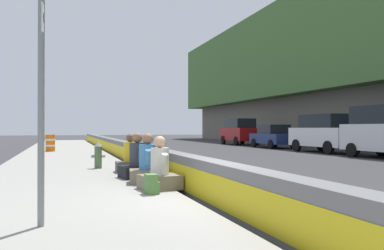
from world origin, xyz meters
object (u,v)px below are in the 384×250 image
backpack (151,184)px  parked_car_midline (273,136)px  fire_hydrant (98,155)px  parked_car_fourth (325,133)px  seated_person_rear (137,164)px  construction_barrel (50,143)px  seated_person_middle (148,167)px  route_sign_post (42,73)px  parked_car_far (239,131)px  seated_person_foreground (160,172)px  seated_person_far (130,160)px

backpack → parked_car_midline: bearing=-34.7°
fire_hydrant → parked_car_fourth: size_ratio=0.18×
seated_person_rear → construction_barrel: (13.78, 2.55, 0.10)m
fire_hydrant → backpack: size_ratio=2.20×
seated_person_middle → construction_barrel: (14.88, 2.61, 0.10)m
route_sign_post → seated_person_middle: 4.81m
backpack → parked_car_far: parked_car_far is taller
seated_person_middle → parked_car_midline: size_ratio=0.26×
backpack → parked_car_fourth: bearing=-45.8°
parked_car_far → parked_car_midline: bearing=179.3°
fire_hydrant → backpack: bearing=-174.2°
seated_person_rear → construction_barrel: seated_person_rear is taller
seated_person_foreground → backpack: (-0.59, 0.31, -0.17)m
seated_person_foreground → route_sign_post: bearing=141.0°
route_sign_post → parked_car_far: (27.39, -15.17, -1.03)m
construction_barrel → parked_car_midline: bearing=-81.2°
route_sign_post → parked_car_far: route_sign_post is taller
seated_person_middle → seated_person_far: (2.60, 0.01, -0.01)m
fire_hydrant → construction_barrel: construction_barrel is taller
construction_barrel → parked_car_far: size_ratio=0.20×
seated_person_middle → backpack: 1.69m
parked_car_fourth → seated_person_middle: bearing=130.9°
route_sign_post → parked_car_midline: 26.04m
seated_person_rear → backpack: size_ratio=3.00×
route_sign_post → seated_person_far: (6.50, -2.23, -1.71)m
construction_barrel → parked_car_midline: 15.64m
seated_person_middle → seated_person_rear: same height
seated_person_foreground → seated_person_rear: 2.18m
seated_person_middle → parked_car_fourth: parked_car_fourth is taller
seated_person_far → parked_car_fourth: size_ratio=0.24×
fire_hydrant → route_sign_post: bearing=170.0°
seated_person_middle → parked_car_far: parked_car_far is taller
construction_barrel → parked_car_fourth: parked_car_fourth is taller
seated_person_foreground → seated_person_far: bearing=1.0°
seated_person_foreground → seated_person_far: seated_person_far is taller
parked_car_fourth → parked_car_far: 12.24m
seated_person_middle → seated_person_far: 2.60m
fire_hydrant → construction_barrel: size_ratio=0.93×
seated_person_foreground → parked_car_fourth: size_ratio=0.24×
seated_person_foreground → seated_person_rear: (2.17, 0.11, 0.01)m
backpack → parked_car_fourth: (12.92, -13.26, 0.85)m
seated_person_middle → parked_car_fourth: bearing=-49.1°
fire_hydrant → parked_car_far: parked_car_far is taller
backpack → construction_barrel: (16.54, 2.35, 0.28)m
backpack → construction_barrel: bearing=8.1°
seated_person_middle → parked_car_midline: parked_car_midline is taller
seated_person_rear → parked_car_fourth: 16.56m
seated_person_foreground → parked_car_fourth: parked_car_fourth is taller
construction_barrel → seated_person_foreground: bearing=-170.5°
seated_person_middle → seated_person_far: size_ratio=1.04×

